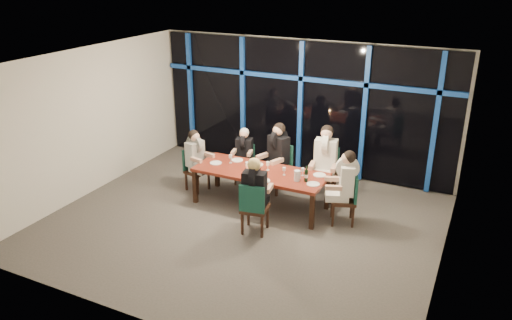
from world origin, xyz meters
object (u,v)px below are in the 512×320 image
Objects in this scene: diner_end_right at (345,177)px; chair_far_left at (245,161)px; diner_near_mid at (255,184)px; chair_end_left at (194,167)px; diner_far_left at (244,148)px; chair_near_mid at (254,206)px; diner_far_mid at (277,148)px; chair_far_right at (325,170)px; chair_far_mid at (280,165)px; chair_end_right at (348,196)px; water_pitcher at (297,176)px; diner_far_right at (326,152)px; wine_bottle at (306,176)px; diner_end_left at (196,152)px; dining_table at (260,174)px.

chair_far_left is at bearing -129.83° from diner_end_right.
chair_end_left is at bearing -38.01° from diner_near_mid.
diner_far_left is at bearing -66.81° from diner_near_mid.
chair_near_mid is 1.91m from diner_far_mid.
chair_far_right reaches higher than chair_far_left.
diner_near_mid is at bearing -73.04° from diner_end_right.
chair_far_right is at bearing 26.28° from chair_far_mid.
diner_far_left is (-2.54, 0.77, 0.27)m from chair_end_right.
diner_far_left is 4.08× the size of water_pitcher.
diner_end_right is at bearing -77.62° from chair_end_left.
diner_far_mid is at bearing -132.70° from chair_end_right.
chair_end_right is at bearing -3.61° from water_pitcher.
water_pitcher is at bearing -43.94° from diner_far_left.
wine_bottle is at bearing -101.29° from diner_far_right.
wine_bottle is at bearing -80.84° from chair_end_left.
diner_far_left reaches higher than chair_far_right.
wine_bottle is at bearing -98.85° from chair_end_right.
chair_end_left is 1.03× the size of diner_end_left.
chair_end_left is at bearing -151.06° from diner_far_left.
chair_far_right is (0.97, 0.08, 0.02)m from chair_far_mid.
diner_far_right is (0.01, -0.09, 0.42)m from chair_far_right.
chair_end_right is at bearing -31.00° from chair_far_left.
dining_table is at bearing -109.07° from diner_end_right.
chair_end_left is at bearing -134.34° from chair_far_mid.
chair_end_right is at bearing -77.10° from chair_end_left.
diner_end_left is 2.35m from water_pitcher.
water_pitcher is (-0.22, -0.98, -0.16)m from diner_far_right.
wine_bottle reaches higher than chair_far_mid.
chair_near_mid is at bearing -59.21° from chair_far_mid.
chair_end_right is 3.29m from diner_end_left.
diner_end_right reaches higher than dining_table.
diner_far_mid is at bearing -17.17° from diner_far_left.
chair_end_left is 2.29m from chair_near_mid.
diner_end_left is at bearing -90.00° from chair_end_left.
chair_far_left is 1.13m from chair_end_left.
chair_far_mid is 1.78m from diner_end_left.
diner_far_left is 1.99m from wine_bottle.
chair_far_mid is 1.13× the size of chair_end_left.
chair_far_left is at bearing 90.00° from diner_far_left.
water_pitcher reaches higher than chair_end_left.
diner_far_left is 0.88× the size of diner_end_right.
chair_end_left is at bearing -170.46° from chair_far_right.
diner_far_mid reaches higher than chair_end_left.
chair_near_mid is 4.81× the size of water_pitcher.
water_pitcher is at bearing -30.84° from chair_far_mid.
diner_far_right reaches higher than diner_end_right.
chair_far_left is 0.86m from chair_far_mid.
diner_end_left is (-1.57, -0.76, 0.30)m from chair_far_mid.
chair_end_right is at bearing -3.51° from chair_far_mid.
diner_end_right is at bearing -32.13° from chair_far_left.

